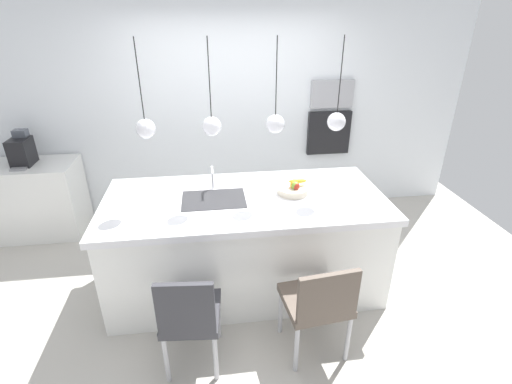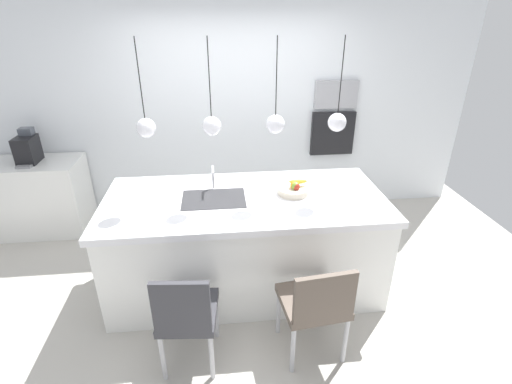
{
  "view_description": "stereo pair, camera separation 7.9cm",
  "coord_description": "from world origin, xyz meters",
  "px_view_note": "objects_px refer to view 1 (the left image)",
  "views": [
    {
      "loc": [
        -0.29,
        -2.97,
        2.46
      ],
      "look_at": [
        0.1,
        0.0,
        1.0
      ],
      "focal_mm": 26.24,
      "sensor_mm": 36.0,
      "label": 1
    },
    {
      "loc": [
        -0.22,
        -2.98,
        2.46
      ],
      "look_at": [
        0.1,
        0.0,
        1.0
      ],
      "focal_mm": 26.24,
      "sensor_mm": 36.0,
      "label": 2
    }
  ],
  "objects_px": {
    "coffee_machine": "(22,151)",
    "microwave": "(332,94)",
    "chair_middle": "(319,302)",
    "fruit_bowl": "(294,188)",
    "oven": "(328,133)",
    "chair_near": "(190,315)"
  },
  "relations": [
    {
      "from": "oven",
      "to": "chair_near",
      "type": "bearing_deg",
      "value": -125.22
    },
    {
      "from": "chair_middle",
      "to": "coffee_machine",
      "type": "bearing_deg",
      "value": 142.11
    },
    {
      "from": "coffee_machine",
      "to": "oven",
      "type": "xyz_separation_m",
      "value": [
        3.63,
        0.3,
        -0.02
      ]
    },
    {
      "from": "oven",
      "to": "fruit_bowl",
      "type": "bearing_deg",
      "value": -117.72
    },
    {
      "from": "fruit_bowl",
      "to": "oven",
      "type": "height_order",
      "value": "oven"
    },
    {
      "from": "microwave",
      "to": "chair_middle",
      "type": "bearing_deg",
      "value": -108.12
    },
    {
      "from": "fruit_bowl",
      "to": "chair_near",
      "type": "height_order",
      "value": "fruit_bowl"
    },
    {
      "from": "fruit_bowl",
      "to": "microwave",
      "type": "xyz_separation_m",
      "value": [
        0.81,
        1.55,
        0.53
      ]
    },
    {
      "from": "fruit_bowl",
      "to": "microwave",
      "type": "relative_size",
      "value": 0.53
    },
    {
      "from": "chair_near",
      "to": "chair_middle",
      "type": "bearing_deg",
      "value": 0.25
    },
    {
      "from": "oven",
      "to": "microwave",
      "type": "bearing_deg",
      "value": 0.0
    },
    {
      "from": "fruit_bowl",
      "to": "chair_middle",
      "type": "bearing_deg",
      "value": -90.05
    },
    {
      "from": "microwave",
      "to": "oven",
      "type": "distance_m",
      "value": 0.5
    },
    {
      "from": "coffee_machine",
      "to": "microwave",
      "type": "height_order",
      "value": "microwave"
    },
    {
      "from": "coffee_machine",
      "to": "chair_middle",
      "type": "bearing_deg",
      "value": -37.89
    },
    {
      "from": "coffee_machine",
      "to": "oven",
      "type": "relative_size",
      "value": 0.68
    },
    {
      "from": "coffee_machine",
      "to": "oven",
      "type": "distance_m",
      "value": 3.64
    },
    {
      "from": "coffee_machine",
      "to": "chair_near",
      "type": "relative_size",
      "value": 0.42
    },
    {
      "from": "microwave",
      "to": "oven",
      "type": "height_order",
      "value": "microwave"
    },
    {
      "from": "oven",
      "to": "chair_near",
      "type": "xyz_separation_m",
      "value": [
        -1.76,
        -2.49,
        -0.52
      ]
    },
    {
      "from": "fruit_bowl",
      "to": "microwave",
      "type": "height_order",
      "value": "microwave"
    },
    {
      "from": "coffee_machine",
      "to": "chair_middle",
      "type": "xyz_separation_m",
      "value": [
        2.82,
        -2.19,
        -0.54
      ]
    }
  ]
}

